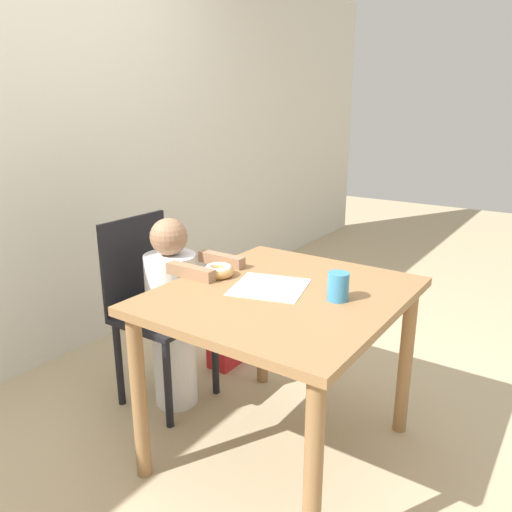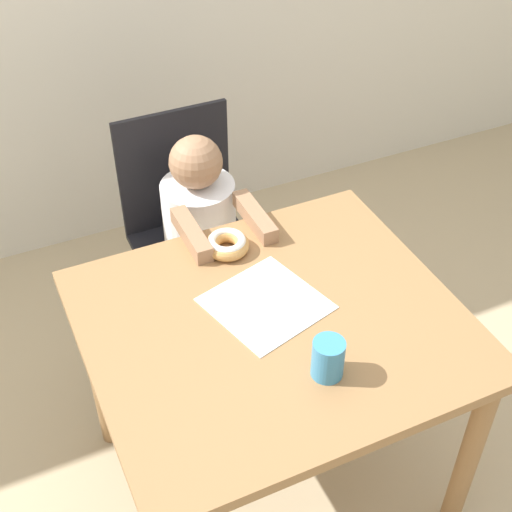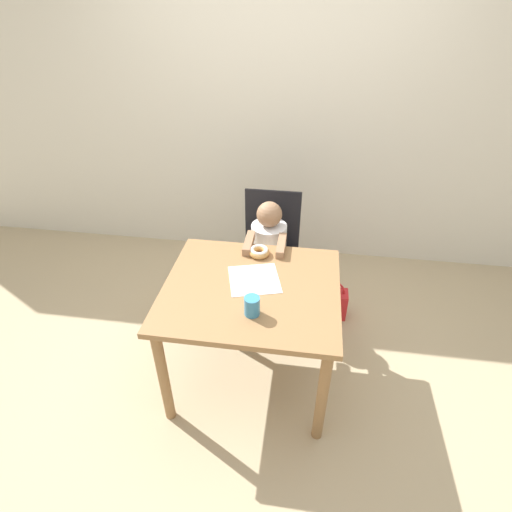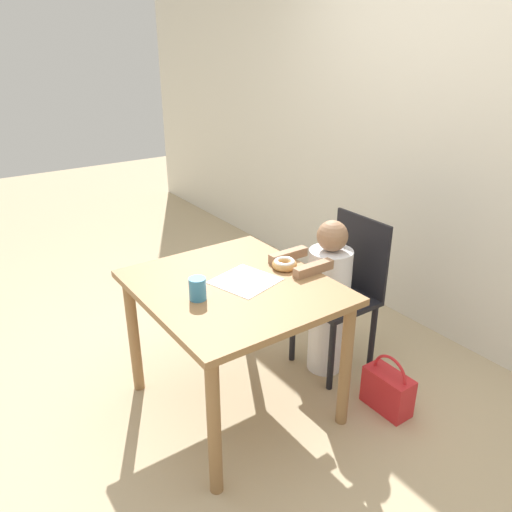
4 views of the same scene
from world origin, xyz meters
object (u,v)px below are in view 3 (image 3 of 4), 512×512
(child_figure, at_px, (268,261))
(donut, at_px, (258,251))
(cup, at_px, (252,306))
(handbag, at_px, (329,302))
(chair, at_px, (270,252))

(child_figure, bearing_deg, donut, -95.76)
(donut, xyz_separation_m, cup, (0.04, -0.54, 0.03))
(donut, bearing_deg, cup, -85.43)
(child_figure, relative_size, cup, 8.86)
(handbag, bearing_deg, chair, 168.96)
(child_figure, xyz_separation_m, handbag, (0.47, 0.03, -0.36))
(handbag, bearing_deg, donut, -146.61)
(child_figure, xyz_separation_m, cup, (0.01, -0.84, 0.32))
(chair, bearing_deg, child_figure, -90.00)
(child_figure, relative_size, donut, 7.16)
(handbag, distance_m, cup, 1.19)
(chair, xyz_separation_m, cup, (0.01, -0.96, 0.31))
(child_figure, height_order, donut, child_figure)
(donut, bearing_deg, child_figure, 84.24)
(handbag, bearing_deg, child_figure, -176.56)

